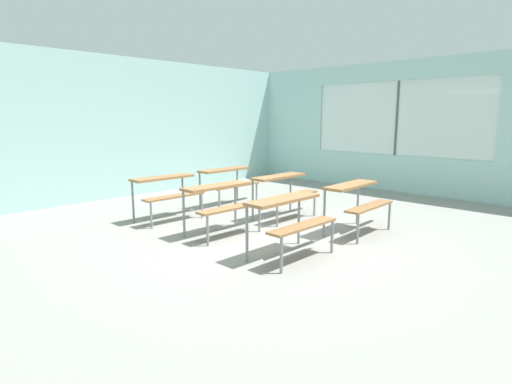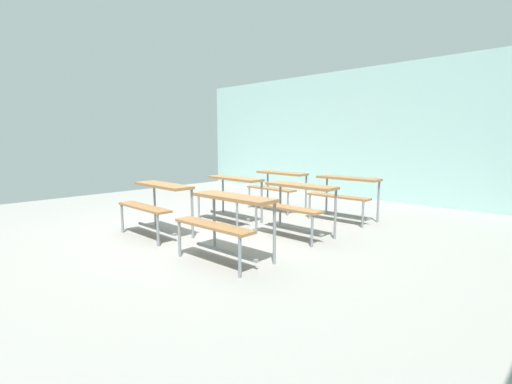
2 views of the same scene
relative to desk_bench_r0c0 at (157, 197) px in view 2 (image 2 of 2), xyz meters
name	(u,v)px [view 2 (image 2 of 2)]	position (x,y,z in m)	size (l,w,h in m)	color
ground	(211,232)	(0.36, 0.68, -0.59)	(10.00, 9.00, 0.05)	gray
wall_back	(358,134)	(0.36, 5.18, 0.94)	(10.00, 0.12, 3.00)	#A8D1CC
desk_bench_r0c0	(157,197)	(0.00, 0.00, 0.00)	(1.11, 0.60, 0.74)	olive
desk_bench_r0c1	(227,212)	(1.55, -0.04, 0.00)	(1.12, 0.62, 0.74)	olive
desk_bench_r1c0	(230,188)	(0.07, 1.36, 0.00)	(1.12, 0.62, 0.74)	olive
desk_bench_r1c1	(296,197)	(1.48, 1.34, 0.00)	(1.10, 0.60, 0.74)	olive
desk_bench_r2c0	(278,181)	(0.02, 2.69, 0.00)	(1.11, 0.60, 0.74)	olive
desk_bench_r2c1	(344,188)	(1.46, 2.74, 0.00)	(1.11, 0.61, 0.74)	olive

